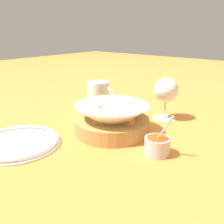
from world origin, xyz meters
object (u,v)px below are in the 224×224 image
at_px(food_basket, 112,120).
at_px(sauce_cup, 157,145).
at_px(side_plate, 17,142).
at_px(beer_mug, 99,97).
at_px(wine_glass, 166,91).

bearing_deg(food_basket, sauce_cup, -11.76).
bearing_deg(side_plate, sauce_cup, 31.37).
height_order(beer_mug, side_plate, beer_mug).
bearing_deg(beer_mug, food_basket, -37.86).
height_order(food_basket, sauce_cup, sauce_cup).
bearing_deg(beer_mug, sauce_cup, -26.59).
bearing_deg(sauce_cup, beer_mug, 153.41).
distance_m(food_basket, beer_mug, 0.23).
xyz_separation_m(wine_glass, beer_mug, (-0.25, -0.07, -0.05)).
height_order(food_basket, beer_mug, beer_mug).
relative_size(food_basket, wine_glass, 1.55).
bearing_deg(side_plate, food_basket, 58.32).
bearing_deg(food_basket, side_plate, -121.68).
relative_size(wine_glass, beer_mug, 1.15).
height_order(food_basket, side_plate, food_basket).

